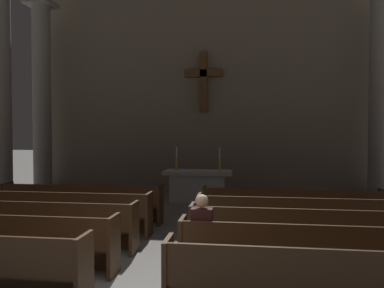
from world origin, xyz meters
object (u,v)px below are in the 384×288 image
at_px(pew_left_row_3, 32,224).
at_px(altar, 198,185).
at_px(candlestick_left, 177,163).
at_px(lone_worshipper, 202,235).
at_px(pew_right_row_1, 339,285).
at_px(pew_right_row_4, 298,219).
at_px(column_left_third, 0,94).
at_px(pew_left_row_4, 60,212).
at_px(candlestick_right, 219,163).
at_px(pew_left_row_5, 81,203).
at_px(pew_right_row_5, 291,208).
at_px(pew_right_row_2, 320,254).
at_px(column_right_fourth, 380,97).
at_px(column_left_fourth, 42,101).
at_px(pew_right_row_3, 307,234).

bearing_deg(pew_left_row_3, altar, 64.75).
distance_m(candlestick_left, lone_worshipper, 6.71).
distance_m(pew_right_row_1, lone_worshipper, 2.07).
height_order(pew_right_row_4, column_left_third, column_left_third).
xyz_separation_m(pew_left_row_4, candlestick_right, (3.26, 4.31, 0.78)).
relative_size(candlestick_right, lone_worshipper, 0.57).
height_order(pew_left_row_3, pew_left_row_5, same).
height_order(pew_right_row_5, column_left_third, column_left_third).
distance_m(pew_left_row_5, pew_right_row_4, 5.24).
distance_m(pew_right_row_2, column_left_third, 10.14).
bearing_deg(pew_right_row_1, pew_left_row_3, 156.49).
relative_size(column_left_third, candlestick_right, 9.32).
bearing_deg(column_left_third, pew_right_row_5, -10.75).
bearing_deg(pew_left_row_5, pew_right_row_5, 0.00).
distance_m(pew_left_row_4, pew_left_row_5, 1.11).
xyz_separation_m(pew_right_row_1, column_right_fourth, (3.25, 8.44, 2.92)).
distance_m(pew_left_row_3, column_right_fourth, 10.82).
height_order(pew_left_row_5, pew_right_row_5, same).
height_order(pew_left_row_3, lone_worshipper, lone_worshipper).
height_order(pew_right_row_2, column_left_fourth, column_left_fourth).
bearing_deg(column_right_fourth, pew_right_row_1, -111.05).
bearing_deg(pew_right_row_1, column_left_fourth, 134.74).
bearing_deg(pew_right_row_5, pew_right_row_2, -90.00).
bearing_deg(pew_left_row_4, pew_right_row_5, 12.27).
distance_m(pew_left_row_3, pew_right_row_2, 5.24).
height_order(pew_right_row_1, lone_worshipper, lone_worshipper).
distance_m(pew_right_row_2, pew_right_row_3, 1.11).
height_order(pew_right_row_5, candlestick_right, candlestick_right).
xyz_separation_m(pew_left_row_3, column_left_fourth, (-3.25, 6.21, 2.92)).
bearing_deg(pew_left_row_5, pew_right_row_1, -41.02).
distance_m(column_left_fourth, altar, 6.52).
bearing_deg(column_right_fourth, pew_right_row_4, -122.48).
xyz_separation_m(pew_right_row_4, candlestick_left, (-3.26, 4.31, 0.78)).
bearing_deg(pew_right_row_3, pew_left_row_4, 167.73).
height_order(pew_left_row_5, pew_right_row_1, same).
xyz_separation_m(pew_left_row_4, column_right_fourth, (8.37, 5.10, 2.92)).
height_order(pew_right_row_1, candlestick_right, candlestick_right).
bearing_deg(pew_right_row_5, lone_worshipper, -117.42).
xyz_separation_m(pew_left_row_5, pew_right_row_3, (5.12, -2.23, 0.00)).
distance_m(pew_right_row_5, candlestick_right, 3.78).
xyz_separation_m(pew_right_row_1, candlestick_right, (-1.86, 7.65, 0.78)).
bearing_deg(column_left_fourth, candlestick_left, -8.77).
height_order(column_left_fourth, altar, column_left_fourth).
xyz_separation_m(pew_right_row_4, candlestick_right, (-1.86, 4.31, 0.78)).
xyz_separation_m(pew_left_row_3, pew_right_row_5, (5.12, 2.23, 0.00)).
relative_size(pew_left_row_4, column_left_fourth, 0.59).
relative_size(pew_left_row_5, altar, 1.86).
bearing_deg(pew_right_row_1, lone_worshipper, 146.06).
xyz_separation_m(pew_right_row_1, pew_right_row_2, (0.00, 1.11, 0.00)).
distance_m(pew_left_row_5, pew_right_row_3, 5.58).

